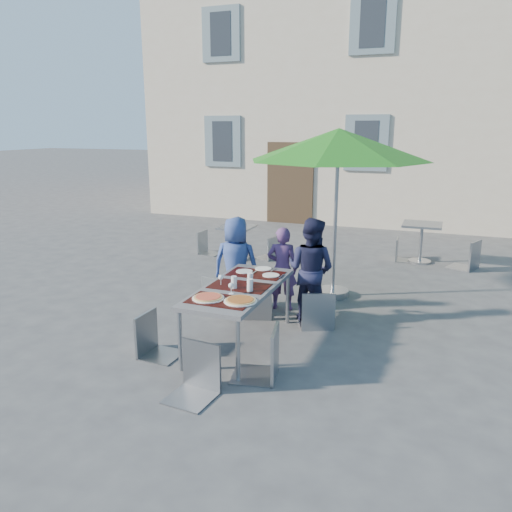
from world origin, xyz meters
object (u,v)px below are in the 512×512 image
at_px(child_1, 282,269).
at_px(bg_chair_l_1, 402,237).
at_px(pizza_near_left, 208,297).
at_px(cafe_table_1, 422,235).
at_px(child_2, 311,270).
at_px(chair_2, 318,287).
at_px(pizza_near_right, 240,300).
at_px(chair_1, 256,277).
at_px(child_0, 236,264).
at_px(dining_table, 240,290).
at_px(patio_umbrella, 338,146).
at_px(bg_chair_l_0, 206,229).
at_px(chair_5, 195,340).
at_px(bg_chair_r_1, 471,237).
at_px(chair_4, 265,322).
at_px(chair_3, 152,310).
at_px(bg_chair_r_0, 270,234).
at_px(chair_0, 219,273).
at_px(cafe_table_0, 237,238).

distance_m(child_1, bg_chair_l_1, 3.73).
bearing_deg(pizza_near_left, cafe_table_1, 69.63).
xyz_separation_m(child_2, chair_2, (0.17, -0.28, -0.14)).
height_order(pizza_near_right, child_1, child_1).
bearing_deg(pizza_near_right, pizza_near_left, -174.40).
height_order(child_1, child_2, child_2).
xyz_separation_m(child_1, chair_1, (-0.23, -0.47, -0.02)).
xyz_separation_m(child_0, chair_2, (1.28, -0.29, -0.11)).
height_order(dining_table, bg_chair_l_1, bg_chair_l_1).
bearing_deg(chair_2, patio_umbrella, 93.67).
relative_size(patio_umbrella, bg_chair_l_0, 3.00).
distance_m(chair_1, patio_umbrella, 2.32).
distance_m(child_0, child_1, 0.67).
height_order(child_0, chair_5, child_0).
distance_m(chair_2, bg_chair_r_1, 4.26).
xyz_separation_m(patio_umbrella, bg_chair_l_1, (0.81, 2.62, -1.84)).
xyz_separation_m(chair_4, bg_chair_l_1, (0.92, 5.51, -0.14)).
height_order(child_2, chair_3, child_2).
height_order(chair_4, bg_chair_r_1, chair_4).
distance_m(dining_table, bg_chair_l_0, 4.63).
bearing_deg(chair_3, child_0, 80.11).
bearing_deg(chair_2, chair_5, -108.85).
bearing_deg(bg_chair_r_0, bg_chair_l_0, -178.22).
xyz_separation_m(dining_table, chair_3, (-0.83, -0.63, -0.13)).
xyz_separation_m(chair_1, bg_chair_l_1, (1.62, 3.93, -0.10)).
distance_m(chair_3, bg_chair_r_0, 4.62).
bearing_deg(patio_umbrella, child_2, -94.59).
xyz_separation_m(pizza_near_right, chair_5, (-0.18, -0.74, -0.18)).
bearing_deg(pizza_near_left, chair_5, -74.41).
height_order(pizza_near_left, chair_5, chair_5).
xyz_separation_m(child_2, cafe_table_1, (1.26, 3.69, -0.17)).
xyz_separation_m(pizza_near_left, bg_chair_l_0, (-2.27, 4.49, -0.24)).
xyz_separation_m(chair_1, chair_2, (0.89, -0.06, -0.01)).
distance_m(dining_table, pizza_near_left, 0.57).
height_order(pizza_near_right, chair_4, chair_4).
distance_m(child_1, chair_1, 0.52).
xyz_separation_m(pizza_near_right, chair_1, (-0.36, 1.41, -0.18)).
relative_size(chair_3, chair_5, 0.96).
distance_m(bg_chair_l_0, cafe_table_1, 4.34).
bearing_deg(child_2, child_1, -15.13).
height_order(chair_0, bg_chair_l_1, chair_0).
xyz_separation_m(dining_table, chair_0, (-0.70, 0.89, -0.10)).
distance_m(chair_0, bg_chair_r_1, 5.06).
height_order(chair_1, cafe_table_1, chair_1).
relative_size(bg_chair_l_1, bg_chair_r_1, 0.80).
relative_size(child_1, bg_chair_l_0, 1.35).
bearing_deg(pizza_near_left, patio_umbrella, 73.42).
relative_size(child_1, chair_5, 1.23).
distance_m(dining_table, cafe_table_0, 4.05).
distance_m(bg_chair_l_0, bg_chair_l_1, 4.00).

